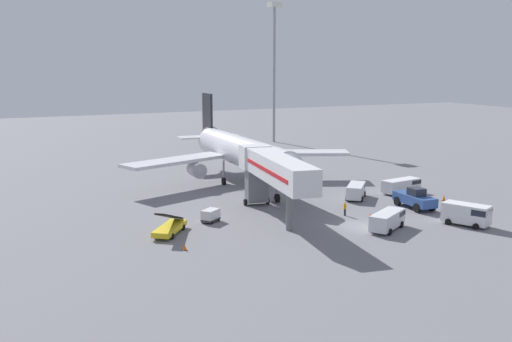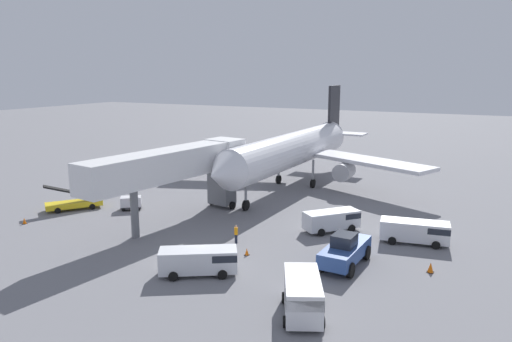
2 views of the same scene
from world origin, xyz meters
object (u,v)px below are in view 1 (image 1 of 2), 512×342
at_px(belt_loader_truck, 170,227).
at_px(apron_light_mast, 274,48).
at_px(airplane_at_gate, 240,151).
at_px(baggage_cart_rear_right, 211,215).
at_px(service_van_mid_center, 388,219).
at_px(pushback_tug, 415,199).
at_px(service_van_mid_right, 468,214).
at_px(service_van_near_center, 356,190).
at_px(jet_bridge, 273,170).
at_px(ground_crew_worker_foreground, 345,208).
at_px(safety_cone_bravo, 185,247).
at_px(safety_cone_alpha, 444,198).
at_px(safety_cone_charlie, 370,215).
at_px(service_van_near_left, 402,185).

distance_m(belt_loader_truck, apron_light_mast, 75.62).
xyz_separation_m(airplane_at_gate, baggage_cart_rear_right, (-11.25, -17.55, -3.98)).
bearing_deg(apron_light_mast, service_van_mid_center, -107.05).
xyz_separation_m(service_van_mid_center, baggage_cart_rear_right, (-15.75, 10.70, -0.32)).
distance_m(pushback_tug, service_van_mid_right, 8.59).
relative_size(belt_loader_truck, service_van_near_center, 1.10).
height_order(service_van_mid_center, service_van_near_center, service_van_mid_center).
distance_m(airplane_at_gate, pushback_tug, 25.91).
xyz_separation_m(jet_bridge, service_van_mid_right, (17.38, -12.01, -4.16)).
bearing_deg(belt_loader_truck, jet_bridge, 7.26).
distance_m(service_van_near_center, service_van_mid_right, 16.37).
xyz_separation_m(belt_loader_truck, baggage_cart_rear_right, (5.46, 2.63, 0.04)).
bearing_deg(pushback_tug, service_van_mid_right, -90.02).
bearing_deg(ground_crew_worker_foreground, apron_light_mast, 70.46).
bearing_deg(safety_cone_bravo, apron_light_mast, 57.16).
height_order(airplane_at_gate, jet_bridge, airplane_at_gate).
relative_size(safety_cone_alpha, safety_cone_bravo, 1.26).
xyz_separation_m(jet_bridge, safety_cone_charlie, (9.87, -4.90, -5.20)).
height_order(service_van_mid_center, ground_crew_worker_foreground, service_van_mid_center).
bearing_deg(service_van_mid_center, baggage_cart_rear_right, 145.81).
xyz_separation_m(service_van_near_left, safety_cone_charlie, (-11.50, -8.93, -0.82)).
distance_m(airplane_at_gate, safety_cone_bravo, 31.38).
bearing_deg(safety_cone_alpha, service_van_near_center, 147.63).
bearing_deg(service_van_near_left, service_van_mid_center, -132.84).
height_order(service_van_near_center, service_van_mid_right, service_van_mid_right).
bearing_deg(service_van_mid_center, safety_cone_bravo, 173.97).
height_order(service_van_near_center, baggage_cart_rear_right, service_van_near_center).
height_order(jet_bridge, belt_loader_truck, jet_bridge).
bearing_deg(service_van_mid_center, service_van_mid_right, -15.03).
height_order(service_van_mid_right, safety_cone_charlie, service_van_mid_right).
bearing_deg(pushback_tug, service_van_mid_center, -144.31).
distance_m(ground_crew_worker_foreground, apron_light_mast, 67.66).
bearing_deg(baggage_cart_rear_right, belt_loader_truck, -154.33).
bearing_deg(safety_cone_charlie, ground_crew_worker_foreground, 136.31).
relative_size(safety_cone_alpha, safety_cone_charlie, 1.34).
distance_m(service_van_near_left, safety_cone_alpha, 6.25).
distance_m(belt_loader_truck, safety_cone_bravo, 5.83).
xyz_separation_m(service_van_mid_center, service_van_near_left, (12.70, 13.69, 0.00)).
xyz_separation_m(belt_loader_truck, service_van_mid_right, (29.92, -10.41, 0.58)).
bearing_deg(safety_cone_alpha, ground_crew_worker_foreground, -176.14).
relative_size(airplane_at_gate, safety_cone_charlie, 65.04).
bearing_deg(safety_cone_charlie, jet_bridge, 153.58).
distance_m(belt_loader_truck, baggage_cart_rear_right, 6.06).
distance_m(service_van_mid_right, apron_light_mast, 73.69).
bearing_deg(airplane_at_gate, service_van_mid_right, -66.65).
relative_size(service_van_near_left, safety_cone_alpha, 7.66).
distance_m(airplane_at_gate, service_van_near_left, 22.83).
height_order(pushback_tug, service_van_near_left, pushback_tug).
height_order(airplane_at_gate, apron_light_mast, apron_light_mast).
height_order(safety_cone_alpha, safety_cone_bravo, safety_cone_alpha).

